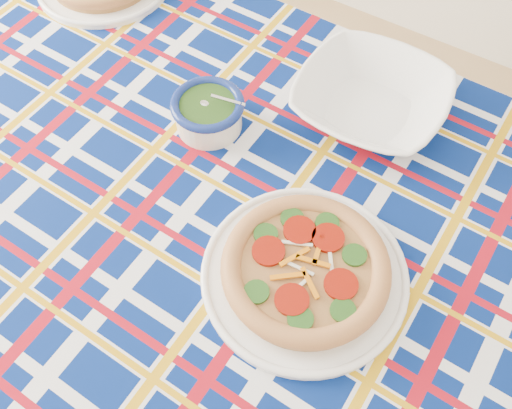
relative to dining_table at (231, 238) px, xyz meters
The scene contains 6 objects.
floor 0.87m from the dining_table, 131.32° to the right, with size 4.00×4.00×0.00m, color tan.
dining_table is the anchor object (origin of this frame).
tablecloth 0.03m from the dining_table, 146.31° to the right, with size 1.83×1.16×0.12m, color navy, non-canonical shape.
main_focaccia_plate 0.22m from the dining_table, 11.80° to the right, with size 0.37×0.37×0.07m, color #9F6A38, non-canonical shape.
pesto_bowl 0.26m from the dining_table, 134.00° to the left, with size 0.15×0.15×0.09m, color #17330D, non-canonical shape.
serving_bowl 0.40m from the dining_table, 73.74° to the left, with size 0.30×0.30×0.07m, color white.
Camera 1 is at (0.62, -0.12, 1.74)m, focal length 40.00 mm.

